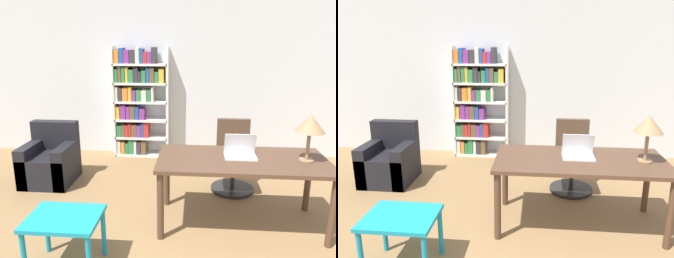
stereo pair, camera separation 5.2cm
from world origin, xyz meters
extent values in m
cube|color=silver|center=(0.00, 4.53, 1.35)|extent=(8.00, 0.06, 2.70)
cube|color=#4C3323|center=(0.63, 2.20, 0.74)|extent=(1.78, 0.85, 0.04)
cylinder|color=#4C3323|center=(-0.20, 1.84, 0.36)|extent=(0.07, 0.07, 0.72)
cylinder|color=#4C3323|center=(1.46, 1.84, 0.36)|extent=(0.07, 0.07, 0.72)
cylinder|color=#4C3323|center=(-0.20, 2.56, 0.36)|extent=(0.07, 0.07, 0.72)
cylinder|color=#4C3323|center=(1.46, 2.56, 0.36)|extent=(0.07, 0.07, 0.72)
cube|color=silver|center=(0.62, 2.24, 0.77)|extent=(0.33, 0.24, 0.02)
cube|color=silver|center=(0.62, 2.32, 0.89)|extent=(0.33, 0.09, 0.23)
cube|color=navy|center=(0.62, 2.33, 0.89)|extent=(0.30, 0.08, 0.20)
cylinder|color=olive|center=(1.28, 2.19, 0.77)|extent=(0.15, 0.15, 0.01)
cylinder|color=olive|center=(1.28, 2.19, 0.92)|extent=(0.04, 0.04, 0.29)
cone|color=#93704C|center=(1.28, 2.19, 1.16)|extent=(0.29, 0.29, 0.18)
cylinder|color=black|center=(0.65, 3.04, 0.02)|extent=(0.57, 0.57, 0.04)
cylinder|color=#262626|center=(0.65, 3.04, 0.19)|extent=(0.06, 0.06, 0.30)
cube|color=#4C3828|center=(0.65, 3.04, 0.39)|extent=(0.46, 0.46, 0.10)
cube|color=#4C3828|center=(0.65, 3.23, 0.69)|extent=(0.43, 0.08, 0.51)
cube|color=teal|center=(-0.97, 1.32, 0.49)|extent=(0.62, 0.49, 0.04)
cylinder|color=teal|center=(-1.25, 1.11, 0.24)|extent=(0.04, 0.04, 0.47)
cylinder|color=teal|center=(-1.25, 1.53, 0.24)|extent=(0.04, 0.04, 0.47)
cylinder|color=teal|center=(-0.70, 1.53, 0.24)|extent=(0.04, 0.04, 0.47)
cube|color=black|center=(-1.91, 3.09, 0.21)|extent=(0.67, 0.69, 0.42)
cube|color=black|center=(-1.91, 3.35, 0.63)|extent=(0.67, 0.16, 0.41)
cube|color=black|center=(-2.17, 3.09, 0.28)|extent=(0.16, 0.69, 0.57)
cube|color=black|center=(-1.66, 3.09, 0.28)|extent=(0.16, 0.69, 0.57)
cube|color=white|center=(-1.25, 4.34, 0.94)|extent=(0.04, 0.28, 1.88)
cube|color=white|center=(-0.34, 4.34, 0.94)|extent=(0.04, 0.28, 1.88)
cube|color=white|center=(-0.80, 4.34, 0.02)|extent=(0.90, 0.28, 0.04)
cube|color=silver|center=(-1.20, 4.34, 0.15)|extent=(0.07, 0.24, 0.23)
cube|color=orange|center=(-1.12, 4.34, 0.14)|extent=(0.06, 0.24, 0.22)
cube|color=#2D7F47|center=(-1.05, 4.34, 0.14)|extent=(0.05, 0.24, 0.20)
cube|color=#2D7F47|center=(-0.98, 4.34, 0.16)|extent=(0.08, 0.24, 0.25)
cube|color=silver|center=(-0.91, 4.34, 0.15)|extent=(0.05, 0.24, 0.24)
cube|color=#333338|center=(-0.84, 4.34, 0.15)|extent=(0.06, 0.24, 0.23)
cube|color=brown|center=(-0.76, 4.34, 0.15)|extent=(0.08, 0.24, 0.24)
cube|color=white|center=(-0.80, 4.34, 0.33)|extent=(0.90, 0.28, 0.04)
cube|color=#2D7F47|center=(-1.19, 4.34, 0.45)|extent=(0.09, 0.24, 0.20)
cube|color=brown|center=(-1.11, 4.34, 0.45)|extent=(0.05, 0.24, 0.21)
cube|color=#B72D28|center=(-1.05, 4.34, 0.45)|extent=(0.06, 0.24, 0.21)
cube|color=#B72D28|center=(-0.99, 4.34, 0.47)|extent=(0.04, 0.24, 0.23)
cube|color=brown|center=(-0.92, 4.34, 0.46)|extent=(0.09, 0.24, 0.22)
cube|color=#7F338C|center=(-0.84, 4.34, 0.45)|extent=(0.06, 0.24, 0.21)
cube|color=#234C99|center=(-0.78, 4.34, 0.47)|extent=(0.05, 0.24, 0.24)
cube|color=#B72D28|center=(-0.71, 4.34, 0.48)|extent=(0.09, 0.24, 0.26)
cube|color=white|center=(-0.80, 4.34, 0.64)|extent=(0.90, 0.28, 0.04)
cube|color=gold|center=(-1.19, 4.34, 0.77)|extent=(0.07, 0.24, 0.21)
cube|color=#7F338C|center=(-1.10, 4.34, 0.78)|extent=(0.09, 0.24, 0.25)
cube|color=#7F338C|center=(-1.02, 4.34, 0.77)|extent=(0.06, 0.24, 0.22)
cube|color=brown|center=(-0.94, 4.34, 0.77)|extent=(0.08, 0.24, 0.23)
cube|color=#234C99|center=(-0.86, 4.34, 0.77)|extent=(0.07, 0.24, 0.22)
cube|color=#7F338C|center=(-0.78, 4.34, 0.75)|extent=(0.08, 0.24, 0.19)
cube|color=white|center=(-0.80, 4.34, 0.96)|extent=(0.90, 0.28, 0.04)
cube|color=silver|center=(-1.20, 4.34, 1.09)|extent=(0.05, 0.24, 0.24)
cube|color=#333338|center=(-1.14, 4.34, 1.09)|extent=(0.06, 0.24, 0.23)
cube|color=orange|center=(-1.06, 4.34, 1.09)|extent=(0.09, 0.24, 0.22)
cube|color=gold|center=(-0.97, 4.34, 1.09)|extent=(0.06, 0.24, 0.24)
cube|color=#7F338C|center=(-0.91, 4.34, 1.07)|extent=(0.06, 0.24, 0.19)
cube|color=#2D7F47|center=(-0.83, 4.34, 1.07)|extent=(0.08, 0.24, 0.19)
cube|color=silver|center=(-0.74, 4.34, 1.07)|extent=(0.09, 0.24, 0.19)
cube|color=#2D7F47|center=(-0.65, 4.34, 1.07)|extent=(0.06, 0.24, 0.20)
cube|color=silver|center=(-0.60, 4.34, 1.09)|extent=(0.04, 0.24, 0.24)
cube|color=white|center=(-0.80, 4.34, 1.27)|extent=(0.90, 0.28, 0.04)
cube|color=#2D7F47|center=(-1.20, 4.34, 1.40)|extent=(0.06, 0.24, 0.22)
cube|color=brown|center=(-1.14, 4.34, 1.42)|extent=(0.05, 0.24, 0.26)
cube|color=#2D7F47|center=(-1.08, 4.34, 1.41)|extent=(0.05, 0.24, 0.25)
cube|color=gold|center=(-1.02, 4.34, 1.41)|extent=(0.04, 0.24, 0.25)
cube|color=#2D7F47|center=(-0.95, 4.34, 1.40)|extent=(0.08, 0.24, 0.22)
cube|color=#333338|center=(-0.86, 4.34, 1.41)|extent=(0.07, 0.24, 0.25)
cube|color=#333338|center=(-0.80, 4.34, 1.38)|extent=(0.04, 0.24, 0.19)
cube|color=#2D7F47|center=(-0.74, 4.34, 1.39)|extent=(0.07, 0.24, 0.20)
cube|color=#234C99|center=(-0.67, 4.34, 1.41)|extent=(0.06, 0.24, 0.25)
cube|color=brown|center=(-0.60, 4.34, 1.41)|extent=(0.07, 0.24, 0.25)
cube|color=#2D7F47|center=(-0.52, 4.34, 1.38)|extent=(0.07, 0.24, 0.18)
cube|color=gold|center=(-0.44, 4.34, 1.40)|extent=(0.08, 0.24, 0.23)
cube|color=white|center=(-0.80, 4.34, 1.58)|extent=(0.90, 0.28, 0.04)
cube|color=orange|center=(-1.19, 4.34, 1.70)|extent=(0.09, 0.24, 0.21)
cube|color=#234C99|center=(-1.10, 4.34, 1.72)|extent=(0.07, 0.24, 0.25)
cube|color=#7F338C|center=(-1.01, 4.34, 1.71)|extent=(0.09, 0.24, 0.21)
cube|color=#333338|center=(-0.92, 4.34, 1.71)|extent=(0.09, 0.24, 0.22)
cube|color=silver|center=(-0.83, 4.34, 1.73)|extent=(0.07, 0.24, 0.25)
cube|color=#234C99|center=(-0.77, 4.34, 1.72)|extent=(0.06, 0.24, 0.24)
cube|color=#B72D28|center=(-0.71, 4.34, 1.69)|extent=(0.06, 0.24, 0.19)
cube|color=#7F338C|center=(-0.64, 4.34, 1.69)|extent=(0.07, 0.24, 0.19)
cube|color=#333338|center=(-0.56, 4.34, 1.73)|extent=(0.08, 0.24, 0.26)
camera|label=1|loc=(0.13, -1.10, 1.96)|focal=35.00mm
camera|label=2|loc=(0.18, -1.09, 1.96)|focal=35.00mm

